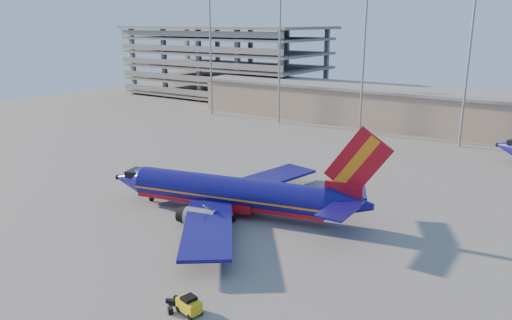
# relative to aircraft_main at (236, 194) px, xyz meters

# --- Properties ---
(ground) EXTENTS (220.00, 220.00, 0.00)m
(ground) POSITION_rel_aircraft_main_xyz_m (-0.90, 5.08, -2.56)
(ground) COLOR slate
(ground) RESTS_ON ground
(terminal_building) EXTENTS (122.00, 16.00, 8.50)m
(terminal_building) POSITION_rel_aircraft_main_xyz_m (9.10, 63.08, 1.76)
(terminal_building) COLOR #89735F
(terminal_building) RESTS_ON ground
(parking_garage) EXTENTS (62.00, 32.00, 21.40)m
(parking_garage) POSITION_rel_aircraft_main_xyz_m (-62.90, 79.13, 9.17)
(parking_garage) COLOR slate
(parking_garage) RESTS_ON ground
(light_mast_row) EXTENTS (101.60, 1.60, 28.65)m
(light_mast_row) POSITION_rel_aircraft_main_xyz_m (4.10, 51.08, 14.99)
(light_mast_row) COLOR gray
(light_mast_row) RESTS_ON ground
(aircraft_main) EXTENTS (34.84, 33.11, 11.99)m
(aircraft_main) POSITION_rel_aircraft_main_xyz_m (0.00, 0.00, 0.00)
(aircraft_main) COLOR navy
(aircraft_main) RESTS_ON ground
(baggage_tug) EXTENTS (2.30, 1.68, 1.49)m
(baggage_tug) POSITION_rel_aircraft_main_xyz_m (9.98, -19.48, -1.78)
(baggage_tug) COLOR gold
(baggage_tug) RESTS_ON ground
(luggage_pile) EXTENTS (3.28, 2.22, 0.50)m
(luggage_pile) POSITION_rel_aircraft_main_xyz_m (8.67, -19.26, -2.33)
(luggage_pile) COLOR black
(luggage_pile) RESTS_ON ground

